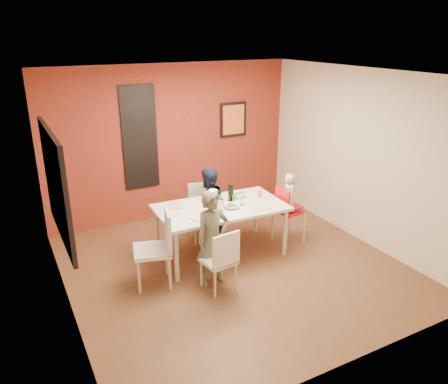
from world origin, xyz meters
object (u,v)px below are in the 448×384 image
child_near (213,239)px  wine_bottle (231,194)px  chair_left (159,244)px  paper_towel_roll (213,199)px  chair_near (222,258)px  high_chair (287,210)px  chair_far (203,209)px  dining_table (221,211)px  child_far (208,207)px  toddler (289,192)px

child_near → wine_bottle: (0.65, 0.69, 0.28)m
chair_left → paper_towel_roll: 1.06m
chair_near → high_chair: bearing=-161.1°
chair_near → chair_far: (0.46, 1.53, 0.03)m
dining_table → chair_near: size_ratio=2.25×
chair_near → high_chair: 1.74m
child_far → toddler: 1.28m
high_chair → paper_towel_roll: (-1.24, 0.11, 0.37)m
high_chair → child_far: (-1.12, 0.53, 0.07)m
high_chair → paper_towel_roll: bearing=80.7°
chair_far → chair_left: bearing=-124.1°
wine_bottle → paper_towel_roll: wine_bottle is taller
paper_towel_roll → high_chair: bearing=-5.1°
dining_table → chair_far: size_ratio=2.11×
high_chair → child_near: child_near is taller
high_chair → paper_towel_roll: paper_towel_roll is taller
chair_left → child_near: child_near is taller
chair_far → paper_towel_roll: 0.79m
chair_left → wine_bottle: bearing=121.2°
chair_left → toddler: (2.22, 0.21, 0.27)m
chair_far → toddler: size_ratio=1.51×
chair_far → child_far: size_ratio=0.72×
high_chair → paper_towel_roll: size_ratio=3.28×
chair_far → dining_table: bearing=-76.4°
chair_far → chair_near: bearing=-92.6°
chair_far → high_chair: size_ratio=0.98×
chair_left → toddler: 2.24m
wine_bottle → chair_near: bearing=-124.6°
high_chair → wine_bottle: wine_bottle is taller
child_far → wine_bottle: child_far is taller
chair_far → child_far: bearing=-80.7°
wine_bottle → chair_far: bearing=106.7°
child_far → high_chair: bearing=141.2°
toddler → paper_towel_roll: toddler is taller
dining_table → child_far: child_far is taller
wine_bottle → chair_left: bearing=-163.7°
chair_near → paper_towel_roll: paper_towel_roll is taller
dining_table → chair_near: chair_near is taller
child_far → toddler: bearing=141.8°
high_chair → child_far: 1.24m
chair_far → paper_towel_roll: paper_towel_roll is taller
toddler → paper_towel_roll: size_ratio=2.13×
high_chair → dining_table: bearing=78.9°
chair_near → toddler: (1.58, 0.76, 0.37)m
high_chair → paper_towel_roll: 1.30m
child_near → toddler: child_near is taller
high_chair → wine_bottle: (-0.92, 0.16, 0.38)m
dining_table → child_far: (-0.01, 0.40, -0.08)m
chair_left → dining_table: bearing=122.4°
chair_near → paper_towel_roll: size_ratio=3.03×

